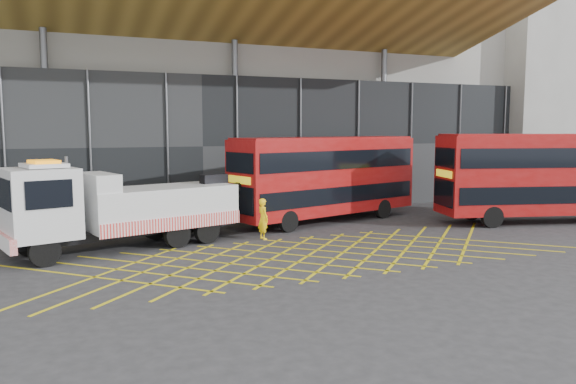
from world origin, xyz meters
name	(u,v)px	position (x,y,z in m)	size (l,w,h in m)	color
ground_plane	(230,264)	(0.00, 0.00, 0.00)	(120.00, 120.00, 0.00)	#27272A
road_markings	(308,256)	(3.20, 0.00, 0.01)	(23.16, 7.16, 0.01)	gold
construction_building	(173,69)	(1.92, 18.40, 8.98)	(55.00, 23.97, 18.00)	gray
east_building	(538,68)	(32.00, 16.00, 10.00)	(15.00, 12.00, 20.00)	gray
recovery_truck	(119,207)	(-3.46, 4.15, 1.80)	(11.14, 4.95, 3.89)	black
bus_towed	(326,175)	(7.64, 7.09, 2.53)	(11.44, 5.46, 4.55)	maroon
bus_second	(548,174)	(18.36, 2.20, 2.62)	(11.87, 5.71, 4.72)	maroon
worker	(263,219)	(2.79, 3.87, 0.93)	(0.68, 0.45, 1.87)	yellow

